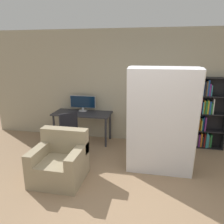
# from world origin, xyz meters

# --- Properties ---
(ground_plane) EXTENTS (16.00, 16.00, 0.00)m
(ground_plane) POSITION_xyz_m (0.00, 0.00, 0.00)
(ground_plane) COLOR #937556
(wall_back) EXTENTS (8.00, 0.06, 2.70)m
(wall_back) POSITION_xyz_m (0.00, 2.76, 1.35)
(wall_back) COLOR tan
(wall_back) RESTS_ON ground
(desk) EXTENTS (1.42, 0.62, 0.73)m
(desk) POSITION_xyz_m (-1.43, 2.42, 0.64)
(desk) COLOR #2D2D33
(desk) RESTS_ON ground
(monitor) EXTENTS (0.66, 0.22, 0.39)m
(monitor) POSITION_xyz_m (-1.46, 2.60, 0.94)
(monitor) COLOR #B7B7BC
(monitor) RESTS_ON desk
(office_chair) EXTENTS (0.62, 0.62, 0.94)m
(office_chair) POSITION_xyz_m (-1.36, 1.52, 0.38)
(office_chair) COLOR #4C4C51
(office_chair) RESTS_ON ground
(bookshelf) EXTENTS (0.61, 0.26, 1.64)m
(bookshelf) POSITION_xyz_m (1.53, 2.63, 0.79)
(bookshelf) COLOR black
(bookshelf) RESTS_ON ground
(mattress_near) EXTENTS (1.18, 0.43, 1.94)m
(mattress_near) POSITION_xyz_m (0.45, 1.17, 0.97)
(mattress_near) COLOR silver
(mattress_near) RESTS_ON ground
(mattress_far) EXTENTS (1.18, 0.32, 1.94)m
(mattress_far) POSITION_xyz_m (0.45, 1.41, 0.97)
(mattress_far) COLOR silver
(mattress_far) RESTS_ON ground
(armchair) EXTENTS (0.85, 0.80, 0.85)m
(armchair) POSITION_xyz_m (-1.26, 0.71, 0.32)
(armchair) COLOR gray
(armchair) RESTS_ON ground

